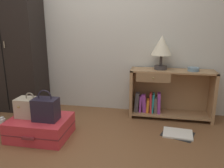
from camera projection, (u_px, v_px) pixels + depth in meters
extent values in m
plane|color=brown|center=(72.00, 161.00, 2.15)|extent=(9.00, 9.00, 0.00)
cube|color=beige|center=(104.00, 23.00, 3.23)|extent=(6.40, 0.10, 2.60)
cube|color=black|center=(11.00, 43.00, 3.27)|extent=(0.88, 0.45, 2.02)
cube|color=black|center=(1.00, 44.00, 3.05)|extent=(0.01, 0.01, 1.92)
cylinder|color=gray|center=(4.00, 45.00, 3.03)|extent=(0.01, 0.01, 0.09)
cube|color=#A37A51|center=(132.00, 92.00, 3.17)|extent=(0.04, 0.33, 0.68)
cube|color=#A37A51|center=(212.00, 96.00, 2.98)|extent=(0.04, 0.33, 0.68)
cube|color=#A37A51|center=(173.00, 71.00, 2.99)|extent=(1.12, 0.33, 0.02)
cube|color=#A37A51|center=(169.00, 113.00, 3.15)|extent=(1.04, 0.33, 0.02)
cube|color=#A37A51|center=(170.00, 91.00, 3.23)|extent=(1.04, 0.01, 0.66)
cube|color=#8F6B47|center=(153.00, 78.00, 2.91)|extent=(0.45, 0.02, 0.12)
sphere|color=#9E844C|center=(153.00, 78.00, 2.90)|extent=(0.02, 0.02, 0.02)
cube|color=#4C474C|center=(137.00, 102.00, 3.17)|extent=(0.07, 0.10, 0.28)
cube|color=purple|center=(140.00, 104.00, 3.17)|extent=(0.04, 0.09, 0.23)
cube|color=purple|center=(144.00, 103.00, 3.16)|extent=(0.07, 0.08, 0.26)
cube|color=orange|center=(148.00, 106.00, 3.16)|extent=(0.04, 0.12, 0.19)
cube|color=red|center=(151.00, 103.00, 3.14)|extent=(0.04, 0.13, 0.28)
cube|color=teal|center=(153.00, 103.00, 3.13)|extent=(0.03, 0.12, 0.28)
cube|color=#726659|center=(155.00, 105.00, 3.13)|extent=(0.05, 0.08, 0.22)
cube|color=purple|center=(159.00, 103.00, 3.12)|extent=(0.05, 0.12, 0.29)
cylinder|color=#3D3838|center=(161.00, 67.00, 3.04)|extent=(0.17, 0.17, 0.05)
cylinder|color=#3D3838|center=(161.00, 60.00, 3.01)|extent=(0.04, 0.04, 0.15)
cone|color=beige|center=(162.00, 45.00, 2.96)|extent=(0.28, 0.28, 0.26)
cylinder|color=slate|center=(193.00, 69.00, 2.92)|extent=(0.15, 0.15, 0.05)
cube|color=#D1333D|center=(40.00, 127.00, 2.59)|extent=(0.67, 0.51, 0.24)
cube|color=maroon|center=(40.00, 127.00, 2.59)|extent=(0.67, 0.52, 0.01)
cube|color=maroon|center=(28.00, 138.00, 2.34)|extent=(0.14, 0.02, 0.03)
cube|color=#B7A88E|center=(31.00, 108.00, 2.57)|extent=(0.32, 0.19, 0.22)
torus|color=gray|center=(30.00, 97.00, 2.53)|extent=(0.11, 0.02, 0.11)
cube|color=tan|center=(18.00, 107.00, 2.47)|extent=(0.02, 0.01, 0.02)
cube|color=tan|center=(33.00, 108.00, 2.44)|extent=(0.02, 0.01, 0.02)
cube|color=#231E2D|center=(46.00, 109.00, 2.47)|extent=(0.27, 0.18, 0.25)
torus|color=#231E2D|center=(45.00, 97.00, 2.44)|extent=(0.16, 0.01, 0.16)
cylinder|color=white|center=(3.00, 126.00, 2.69)|extent=(0.07, 0.07, 0.18)
cylinder|color=silver|center=(2.00, 118.00, 2.66)|extent=(0.04, 0.04, 0.02)
cube|color=white|center=(178.00, 133.00, 2.67)|extent=(0.37, 0.30, 0.02)
cube|color=black|center=(178.00, 134.00, 2.67)|extent=(0.43, 0.39, 0.01)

